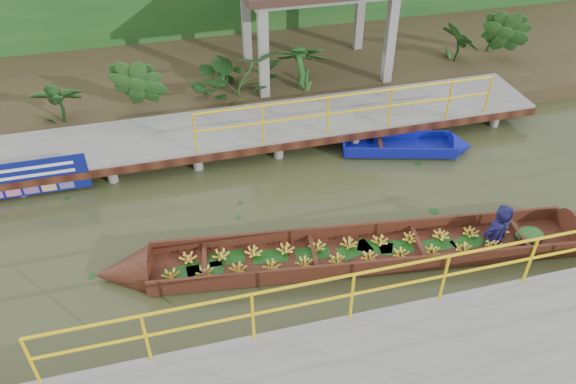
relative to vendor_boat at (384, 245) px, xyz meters
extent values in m
plane|color=#2C341A|center=(-2.21, 1.21, -0.25)|extent=(80.00, 80.00, 0.00)
cube|color=#312A18|center=(-2.21, 8.71, -0.03)|extent=(30.00, 8.00, 0.45)
cube|color=slate|center=(-2.21, 4.71, 0.25)|extent=(16.00, 2.00, 0.15)
cube|color=black|center=(-2.21, 3.71, 0.17)|extent=(16.00, 0.12, 0.18)
cylinder|color=yellow|center=(0.54, 3.76, 1.32)|extent=(7.50, 0.05, 0.05)
cylinder|color=yellow|center=(0.54, 3.76, 0.87)|extent=(7.50, 0.05, 0.05)
cylinder|color=yellow|center=(0.54, 3.76, 0.82)|extent=(0.05, 0.05, 1.00)
cylinder|color=slate|center=(-6.21, 3.91, -0.03)|extent=(0.24, 0.24, 0.55)
cylinder|color=slate|center=(-6.21, 5.51, -0.03)|extent=(0.24, 0.24, 0.55)
cylinder|color=slate|center=(-4.21, 3.91, -0.03)|extent=(0.24, 0.24, 0.55)
cylinder|color=slate|center=(-4.21, 5.51, -0.03)|extent=(0.24, 0.24, 0.55)
cylinder|color=slate|center=(-2.21, 3.91, -0.03)|extent=(0.24, 0.24, 0.55)
cylinder|color=slate|center=(-2.21, 5.51, -0.03)|extent=(0.24, 0.24, 0.55)
cylinder|color=slate|center=(-0.21, 3.91, -0.03)|extent=(0.24, 0.24, 0.55)
cylinder|color=slate|center=(-0.21, 5.51, -0.03)|extent=(0.24, 0.24, 0.55)
cylinder|color=slate|center=(1.79, 3.91, -0.03)|extent=(0.24, 0.24, 0.55)
cylinder|color=slate|center=(1.79, 5.51, -0.03)|extent=(0.24, 0.24, 0.55)
cylinder|color=slate|center=(3.79, 3.91, -0.03)|extent=(0.24, 0.24, 0.55)
cylinder|color=slate|center=(3.79, 5.51, -0.03)|extent=(0.24, 0.24, 0.55)
cylinder|color=slate|center=(-2.21, 3.91, -0.03)|extent=(0.24, 0.24, 0.55)
cylinder|color=yellow|center=(-1.21, -1.84, 1.40)|extent=(10.00, 0.05, 0.05)
cylinder|color=yellow|center=(-1.21, -1.84, 0.95)|extent=(10.00, 0.05, 0.05)
cylinder|color=yellow|center=(-1.21, -1.84, 0.90)|extent=(0.05, 0.05, 1.00)
cube|color=slate|center=(-1.01, 6.31, 1.35)|extent=(0.25, 0.25, 2.80)
cube|color=slate|center=(2.59, 6.31, 1.35)|extent=(0.25, 0.25, 2.80)
cube|color=slate|center=(-1.01, 8.71, 1.35)|extent=(0.25, 0.25, 2.80)
cube|color=slate|center=(2.59, 8.71, 1.35)|extent=(0.25, 0.25, 2.80)
cube|color=#34160E|center=(-0.35, 0.04, -0.19)|extent=(8.57, 2.12, 0.06)
cube|color=#34160E|center=(-0.28, 0.57, -0.04)|extent=(8.45, 1.13, 0.36)
cube|color=#34160E|center=(-0.42, -0.48, -0.04)|extent=(8.45, 1.13, 0.36)
cone|color=#34160E|center=(-5.05, 0.64, -0.10)|extent=(1.18, 1.15, 1.02)
ellipsoid|color=#164619|center=(3.03, -0.38, -0.08)|extent=(0.65, 0.54, 0.28)
imported|color=#11103B|center=(2.29, -0.29, 0.76)|extent=(0.74, 0.55, 1.84)
cube|color=navy|center=(1.78, 3.41, -0.16)|extent=(2.89, 1.54, 0.09)
cube|color=navy|center=(1.89, 3.82, -0.05)|extent=(2.69, 0.79, 0.28)
cube|color=navy|center=(1.67, 3.01, -0.05)|extent=(2.69, 0.79, 0.28)
cube|color=navy|center=(0.45, 3.79, -0.05)|extent=(0.28, 0.82, 0.28)
cone|color=navy|center=(3.30, 2.99, -0.10)|extent=(0.74, 0.90, 0.78)
cube|color=black|center=(1.34, 3.54, -0.01)|extent=(0.31, 0.83, 0.05)
cube|color=navy|center=(-7.10, 3.69, 0.30)|extent=(2.88, 0.03, 0.90)
cube|color=white|center=(-7.10, 3.67, 0.57)|extent=(2.34, 0.01, 0.07)
cube|color=white|center=(-7.10, 3.67, 0.37)|extent=(2.34, 0.01, 0.07)
imported|color=#164619|center=(-6.32, 6.51, 0.86)|extent=(1.05, 1.05, 1.32)
imported|color=#164619|center=(-4.32, 6.51, 0.86)|extent=(1.05, 1.05, 1.32)
imported|color=#164619|center=(-1.82, 6.51, 0.86)|extent=(1.05, 1.05, 1.32)
imported|color=#164619|center=(0.18, 6.51, 0.86)|extent=(1.05, 1.05, 1.32)
imported|color=#164619|center=(5.18, 6.51, 0.86)|extent=(1.05, 1.05, 1.32)
imported|color=#164619|center=(6.68, 6.51, 0.86)|extent=(1.05, 1.05, 1.32)
camera|label=1|loc=(-3.89, -7.37, 7.64)|focal=35.00mm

